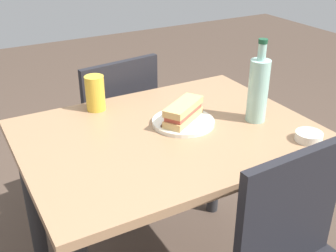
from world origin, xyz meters
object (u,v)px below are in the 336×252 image
(dining_table, at_px, (168,162))
(plate_near, at_px, (183,122))
(chair_far, at_px, (113,128))
(baguette_sandwich_near, at_px, (183,112))
(beer_glass, at_px, (95,93))
(knife_near, at_px, (170,118))
(olive_bowl, at_px, (309,136))
(water_bottle, at_px, (258,89))

(dining_table, relative_size, plate_near, 4.47)
(plate_near, bearing_deg, chair_far, 96.64)
(dining_table, distance_m, baguette_sandwich_near, 0.19)
(chair_far, distance_m, beer_glass, 0.45)
(chair_far, relative_size, knife_near, 5.82)
(knife_near, relative_size, beer_glass, 1.06)
(dining_table, relative_size, beer_glass, 7.42)
(dining_table, xyz_separation_m, chair_far, (0.01, 0.58, -0.12))
(plate_near, bearing_deg, dining_table, -163.40)
(plate_near, height_order, beer_glass, beer_glass)
(baguette_sandwich_near, relative_size, olive_bowl, 2.15)
(beer_glass, bearing_deg, baguette_sandwich_near, -50.01)
(chair_far, xyz_separation_m, water_bottle, (0.31, -0.65, 0.37))
(baguette_sandwich_near, distance_m, water_bottle, 0.28)
(water_bottle, bearing_deg, chair_far, 115.69)
(chair_far, distance_m, olive_bowl, 0.98)
(olive_bowl, bearing_deg, beer_glass, 132.33)
(chair_far, relative_size, water_bottle, 2.77)
(chair_far, distance_m, baguette_sandwich_near, 0.63)
(dining_table, bearing_deg, beer_glass, 117.48)
(water_bottle, bearing_deg, beer_glass, 141.96)
(knife_near, bearing_deg, water_bottle, -25.58)
(chair_far, xyz_separation_m, plate_near, (0.06, -0.55, 0.26))
(beer_glass, bearing_deg, knife_near, -50.86)
(baguette_sandwich_near, relative_size, beer_glass, 1.44)
(dining_table, height_order, beer_glass, beer_glass)
(chair_far, relative_size, baguette_sandwich_near, 4.29)
(chair_far, height_order, beer_glass, beer_glass)
(water_bottle, bearing_deg, olive_bowl, -75.55)
(plate_near, height_order, baguette_sandwich_near, baguette_sandwich_near)
(knife_near, height_order, water_bottle, water_bottle)
(plate_near, distance_m, olive_bowl, 0.44)
(dining_table, relative_size, water_bottle, 3.32)
(plate_near, height_order, olive_bowl, olive_bowl)
(baguette_sandwich_near, height_order, knife_near, baguette_sandwich_near)
(dining_table, bearing_deg, chair_far, 88.85)
(plate_near, bearing_deg, knife_near, 135.14)
(dining_table, bearing_deg, knife_near, 55.71)
(beer_glass, bearing_deg, plate_near, -50.01)
(chair_far, bearing_deg, water_bottle, -64.31)
(chair_far, bearing_deg, baguette_sandwich_near, -83.36)
(dining_table, relative_size, knife_near, 7.00)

